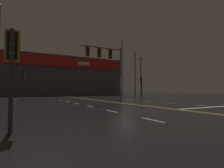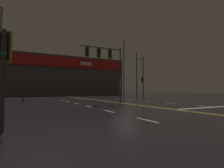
{
  "view_description": "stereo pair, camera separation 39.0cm",
  "coord_description": "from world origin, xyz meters",
  "px_view_note": "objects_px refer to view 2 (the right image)",
  "views": [
    {
      "loc": [
        -9.13,
        -14.64,
        1.2
      ],
      "look_at": [
        0.0,
        2.54,
        2.0
      ],
      "focal_mm": 28.0,
      "sensor_mm": 36.0,
      "label": 1
    },
    {
      "loc": [
        -8.79,
        -14.82,
        1.2
      ],
      "look_at": [
        0.0,
        2.54,
        2.0
      ],
      "focal_mm": 28.0,
      "sensor_mm": 36.0,
      "label": 2
    }
  ],
  "objects_px": {
    "traffic_signal_corner_northwest": "(24,77)",
    "traffic_signal_median": "(104,58)",
    "traffic_signal_corner_southwest": "(4,57)",
    "streetlight_near_right": "(1,41)",
    "traffic_signal_corner_northeast": "(143,82)",
    "streetlight_near_left": "(124,61)",
    "streetlight_far_right": "(137,67)"
  },
  "relations": [
    {
      "from": "traffic_signal_corner_northeast",
      "to": "streetlight_far_right",
      "type": "xyz_separation_m",
      "value": [
        1.3,
        3.67,
        3.19
      ]
    },
    {
      "from": "traffic_signal_median",
      "to": "traffic_signal_corner_northeast",
      "type": "bearing_deg",
      "value": 37.4
    },
    {
      "from": "traffic_signal_corner_southwest",
      "to": "streetlight_near_right",
      "type": "bearing_deg",
      "value": 96.27
    },
    {
      "from": "traffic_signal_corner_northwest",
      "to": "streetlight_near_left",
      "type": "bearing_deg",
      "value": 23.24
    },
    {
      "from": "traffic_signal_corner_northwest",
      "to": "streetlight_near_left",
      "type": "xyz_separation_m",
      "value": [
        18.78,
        8.07,
        4.65
      ]
    },
    {
      "from": "traffic_signal_median",
      "to": "streetlight_near_left",
      "type": "distance_m",
      "value": 19.86
    },
    {
      "from": "traffic_signal_corner_southwest",
      "to": "streetlight_near_right",
      "type": "height_order",
      "value": "streetlight_near_right"
    },
    {
      "from": "traffic_signal_corner_southwest",
      "to": "streetlight_near_right",
      "type": "relative_size",
      "value": 0.25
    },
    {
      "from": "streetlight_near_right",
      "to": "streetlight_far_right",
      "type": "xyz_separation_m",
      "value": [
        22.14,
        1.81,
        -1.67
      ]
    },
    {
      "from": "traffic_signal_median",
      "to": "traffic_signal_corner_southwest",
      "type": "height_order",
      "value": "traffic_signal_median"
    },
    {
      "from": "traffic_signal_corner_northwest",
      "to": "streetlight_far_right",
      "type": "bearing_deg",
      "value": 12.58
    },
    {
      "from": "traffic_signal_corner_northeast",
      "to": "streetlight_near_left",
      "type": "xyz_separation_m",
      "value": [
        0.67,
        7.4,
        4.88
      ]
    },
    {
      "from": "streetlight_near_left",
      "to": "streetlight_far_right",
      "type": "distance_m",
      "value": 4.15
    },
    {
      "from": "traffic_signal_corner_northwest",
      "to": "traffic_signal_corner_southwest",
      "type": "xyz_separation_m",
      "value": [
        -0.55,
        -17.28,
        -0.66
      ]
    },
    {
      "from": "traffic_signal_corner_northwest",
      "to": "traffic_signal_corner_northeast",
      "type": "height_order",
      "value": "traffic_signal_corner_northwest"
    },
    {
      "from": "traffic_signal_median",
      "to": "streetlight_near_left",
      "type": "xyz_separation_m",
      "value": [
        11.65,
        15.79,
        3.04
      ]
    },
    {
      "from": "traffic_signal_median",
      "to": "traffic_signal_corner_northwest",
      "type": "xyz_separation_m",
      "value": [
        -7.14,
        7.73,
        -1.6
      ]
    },
    {
      "from": "traffic_signal_corner_southwest",
      "to": "streetlight_near_left",
      "type": "xyz_separation_m",
      "value": [
        19.33,
        25.34,
        5.31
      ]
    },
    {
      "from": "traffic_signal_corner_northwest",
      "to": "traffic_signal_median",
      "type": "bearing_deg",
      "value": -47.27
    },
    {
      "from": "traffic_signal_corner_northwest",
      "to": "streetlight_near_right",
      "type": "bearing_deg",
      "value": 137.23
    },
    {
      "from": "traffic_signal_corner_southwest",
      "to": "traffic_signal_median",
      "type": "bearing_deg",
      "value": 51.17
    },
    {
      "from": "streetlight_near_right",
      "to": "traffic_signal_corner_southwest",
      "type": "bearing_deg",
      "value": -83.73
    },
    {
      "from": "traffic_signal_median",
      "to": "streetlight_far_right",
      "type": "relative_size",
      "value": 0.63
    },
    {
      "from": "traffic_signal_median",
      "to": "streetlight_far_right",
      "type": "xyz_separation_m",
      "value": [
        12.27,
        12.06,
        1.36
      ]
    },
    {
      "from": "traffic_signal_median",
      "to": "traffic_signal_corner_northwest",
      "type": "height_order",
      "value": "traffic_signal_median"
    },
    {
      "from": "streetlight_far_right",
      "to": "traffic_signal_corner_northwest",
      "type": "bearing_deg",
      "value": -167.42
    },
    {
      "from": "streetlight_near_right",
      "to": "streetlight_far_right",
      "type": "bearing_deg",
      "value": 4.67
    },
    {
      "from": "traffic_signal_corner_northwest",
      "to": "streetlight_near_right",
      "type": "height_order",
      "value": "streetlight_near_right"
    },
    {
      "from": "traffic_signal_corner_southwest",
      "to": "streetlight_far_right",
      "type": "xyz_separation_m",
      "value": [
        19.96,
        21.61,
        3.62
      ]
    },
    {
      "from": "traffic_signal_corner_northwest",
      "to": "traffic_signal_corner_southwest",
      "type": "bearing_deg",
      "value": -91.82
    },
    {
      "from": "traffic_signal_median",
      "to": "streetlight_near_right",
      "type": "distance_m",
      "value": 14.54
    },
    {
      "from": "streetlight_near_right",
      "to": "streetlight_far_right",
      "type": "distance_m",
      "value": 22.27
    }
  ]
}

